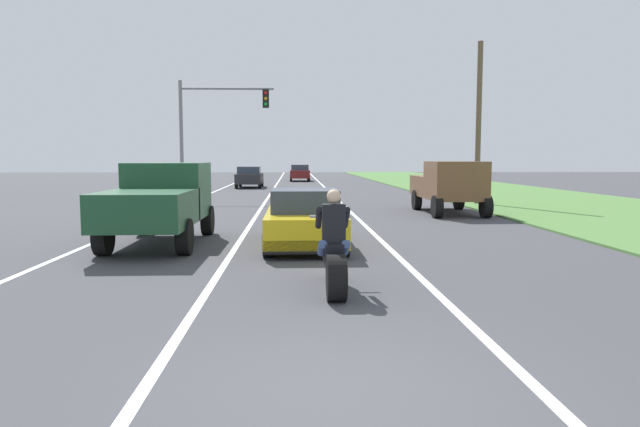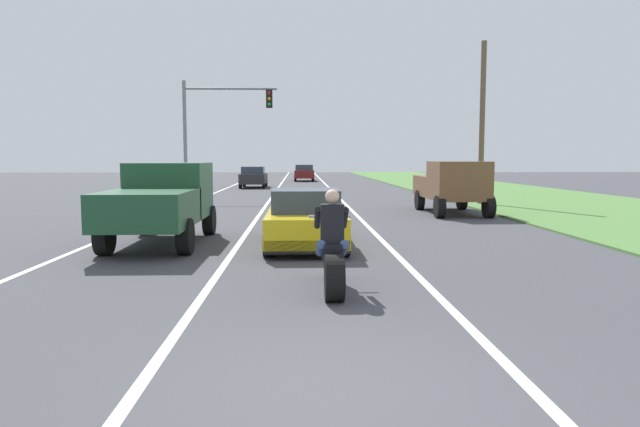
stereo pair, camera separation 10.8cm
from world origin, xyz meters
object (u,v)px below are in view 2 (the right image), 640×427
object	(u,v)px
sports_car_yellow	(306,220)
distant_car_further_ahead	(304,173)
pickup_truck_left_lane_dark_green	(162,199)
pickup_truck_right_shoulder_brown	(452,184)
distant_car_far_ahead	(254,177)
traffic_light_mast_near	(214,120)
motorcycle_with_rider	(332,255)

from	to	relation	value
sports_car_yellow	distant_car_further_ahead	size ratio (longest dim) A/B	1.08
pickup_truck_left_lane_dark_green	pickup_truck_right_shoulder_brown	xyz separation A→B (m)	(9.14, 7.47, 0.00)
distant_car_further_ahead	distant_car_far_ahead	bearing A→B (deg)	-107.88
distant_car_far_ahead	distant_car_further_ahead	size ratio (longest dim) A/B	1.00
pickup_truck_right_shoulder_brown	traffic_light_mast_near	distance (m)	13.27
pickup_truck_left_lane_dark_green	distant_car_far_ahead	size ratio (longest dim) A/B	1.20
pickup_truck_left_lane_dark_green	sports_car_yellow	bearing A→B (deg)	-7.17
pickup_truck_left_lane_dark_green	pickup_truck_right_shoulder_brown	size ratio (longest dim) A/B	1.00
motorcycle_with_rider	sports_car_yellow	size ratio (longest dim) A/B	0.51
motorcycle_with_rider	sports_car_yellow	xyz separation A→B (m)	(-0.36, 4.78, 0.04)
sports_car_yellow	traffic_light_mast_near	world-z (taller)	traffic_light_mast_near
motorcycle_with_rider	distant_car_further_ahead	world-z (taller)	motorcycle_with_rider
sports_car_yellow	pickup_truck_right_shoulder_brown	bearing A→B (deg)	54.56
distant_car_far_ahead	sports_car_yellow	bearing A→B (deg)	-82.92
distant_car_far_ahead	distant_car_further_ahead	world-z (taller)	same
pickup_truck_right_shoulder_brown	distant_car_far_ahead	size ratio (longest dim) A/B	1.20
traffic_light_mast_near	distant_car_further_ahead	distance (m)	23.63
sports_car_yellow	distant_car_further_ahead	distance (m)	38.93
pickup_truck_left_lane_dark_green	pickup_truck_right_shoulder_brown	distance (m)	11.80
motorcycle_with_rider	distant_car_further_ahead	size ratio (longest dim) A/B	0.55
pickup_truck_left_lane_dark_green	distant_car_far_ahead	bearing A→B (deg)	89.79
pickup_truck_left_lane_dark_green	traffic_light_mast_near	size ratio (longest dim) A/B	0.80
pickup_truck_left_lane_dark_green	traffic_light_mast_near	bearing A→B (deg)	93.57
traffic_light_mast_near	distant_car_far_ahead	bearing A→B (deg)	84.66
motorcycle_with_rider	traffic_light_mast_near	bearing A→B (deg)	103.10
sports_car_yellow	distant_car_further_ahead	xyz separation A→B (m)	(0.30, 38.93, 0.14)
pickup_truck_left_lane_dark_green	pickup_truck_right_shoulder_brown	world-z (taller)	same
distant_car_far_ahead	motorcycle_with_rider	bearing A→B (deg)	-83.33
sports_car_yellow	traffic_light_mast_near	size ratio (longest dim) A/B	0.72
pickup_truck_left_lane_dark_green	distant_car_far_ahead	xyz separation A→B (m)	(0.10, 27.00, -0.33)
pickup_truck_right_shoulder_brown	traffic_light_mast_near	world-z (taller)	traffic_light_mast_near
traffic_light_mast_near	pickup_truck_right_shoulder_brown	bearing A→B (deg)	-38.71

